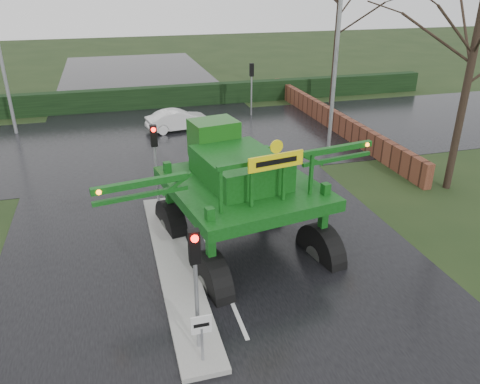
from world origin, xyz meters
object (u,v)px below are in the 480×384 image
object	(u,v)px
street_light_left_far	(1,30)
white_sedan	(179,130)
traffic_signal_mid	(155,148)
keep_left_sign	(202,331)
street_light_right	(332,37)
crop_sprayer	(206,205)
traffic_signal_near	(195,266)
traffic_signal_far	(252,78)

from	to	relation	value
street_light_left_far	white_sedan	world-z (taller)	street_light_left_far
white_sedan	traffic_signal_mid	bearing A→B (deg)	157.28
keep_left_sign	street_light_right	xyz separation A→B (m)	(9.49, 13.50, 4.93)
traffic_signal_mid	crop_sprayer	world-z (taller)	crop_sprayer
traffic_signal_mid	street_light_left_far	distance (m)	14.68
traffic_signal_near	street_light_right	xyz separation A→B (m)	(9.49, 13.01, 3.40)
traffic_signal_far	traffic_signal_mid	bearing A→B (deg)	58.07
street_light_left_far	white_sedan	distance (m)	11.28
traffic_signal_far	traffic_signal_near	bearing A→B (deg)	69.64
traffic_signal_mid	keep_left_sign	bearing A→B (deg)	-90.00
street_light_left_far	crop_sprayer	bearing A→B (deg)	-66.76
traffic_signal_near	street_light_right	bearing A→B (deg)	53.87
keep_left_sign	crop_sprayer	xyz separation A→B (m)	(0.88, 3.39, 1.60)
crop_sprayer	street_light_left_far	bearing A→B (deg)	103.36
street_light_left_far	white_sedan	xyz separation A→B (m)	(9.34, -2.04, -5.99)
street_light_left_far	white_sedan	size ratio (longest dim) A/B	2.58
keep_left_sign	traffic_signal_mid	size ratio (longest dim) A/B	0.38
traffic_signal_near	traffic_signal_mid	distance (m)	8.50
traffic_signal_near	crop_sprayer	size ratio (longest dim) A/B	0.35
traffic_signal_near	traffic_signal_far	world-z (taller)	same
keep_left_sign	white_sedan	size ratio (longest dim) A/B	0.35
traffic_signal_far	crop_sprayer	world-z (taller)	crop_sprayer
keep_left_sign	street_light_left_far	bearing A→B (deg)	107.78
traffic_signal_near	traffic_signal_mid	bearing A→B (deg)	90.00
crop_sprayer	keep_left_sign	bearing A→B (deg)	-114.42
street_light_right	street_light_left_far	bearing A→B (deg)	153.98
traffic_signal_far	white_sedan	world-z (taller)	traffic_signal_far
keep_left_sign	street_light_right	bearing A→B (deg)	54.88
street_light_left_far	traffic_signal_near	bearing A→B (deg)	-71.83
street_light_right	traffic_signal_near	bearing A→B (deg)	-126.13
crop_sprayer	traffic_signal_mid	bearing A→B (deg)	89.05
traffic_signal_mid	crop_sprayer	bearing A→B (deg)	-81.06
traffic_signal_mid	street_light_left_far	world-z (taller)	street_light_left_far
street_light_right	crop_sprayer	xyz separation A→B (m)	(-8.61, -10.11, -3.33)
street_light_right	crop_sprayer	world-z (taller)	street_light_right
traffic_signal_mid	street_light_left_far	xyz separation A→B (m)	(-6.89, 12.51, 3.40)
keep_left_sign	street_light_left_far	xyz separation A→B (m)	(-6.89, 21.50, 4.93)
keep_left_sign	traffic_signal_mid	bearing A→B (deg)	90.00
traffic_signal_near	keep_left_sign	bearing A→B (deg)	-90.00
street_light_left_far	traffic_signal_mid	bearing A→B (deg)	-61.14
street_light_right	keep_left_sign	bearing A→B (deg)	-125.12
traffic_signal_mid	white_sedan	size ratio (longest dim) A/B	0.91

